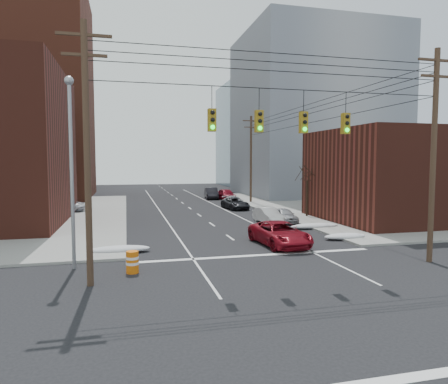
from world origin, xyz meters
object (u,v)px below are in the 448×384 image
red_pickup (280,234)px  parked_car_a (284,215)px  parked_car_d (234,202)px  lot_car_a (16,220)px  lot_car_b (62,205)px  parked_car_e (226,194)px  parked_car_c (235,203)px  lot_car_d (8,206)px  construction_barrel (132,262)px  parked_car_b (268,216)px  parked_car_f (211,193)px

red_pickup → parked_car_a: (3.92, 8.78, -0.12)m
parked_car_d → lot_car_a: bearing=-157.9°
lot_car_b → lot_car_a: bearing=-172.0°
parked_car_a → parked_car_e: size_ratio=0.81×
parked_car_a → parked_car_c: parked_car_c is taller
lot_car_d → lot_car_b: bearing=-91.7°
parked_car_e → construction_barrel: bearing=-115.7°
parked_car_d → red_pickup: bearing=-103.2°
parked_car_b → parked_car_d: parked_car_b is taller
parked_car_b → parked_car_e: size_ratio=0.89×
parked_car_b → parked_car_e: (1.60, 21.11, 0.10)m
parked_car_b → parked_car_f: 23.41m
parked_car_a → parked_car_b: size_ratio=0.91×
parked_car_d → lot_car_a: lot_car_a is taller
parked_car_b → lot_car_d: lot_car_d is taller
parked_car_c → parked_car_e: 10.65m
parked_car_a → parked_car_b: 1.50m
lot_car_a → construction_barrel: size_ratio=3.89×
parked_car_c → lot_car_a: size_ratio=1.12×
parked_car_c → lot_car_a: 22.08m
parked_car_d → lot_car_a: (-20.20, -10.70, 0.20)m
parked_car_e → lot_car_b: parked_car_e is taller
parked_car_a → lot_car_d: bearing=154.1°
parked_car_b → parked_car_c: bearing=87.2°
parked_car_b → lot_car_d: 26.08m
lot_car_d → construction_barrel: 27.30m
parked_car_a → parked_car_e: (0.11, 21.03, 0.14)m
parked_car_e → parked_car_f: (-1.60, 2.30, 0.02)m
parked_car_d → parked_car_f: 11.58m
parked_car_a → parked_car_b: parked_car_b is taller
parked_car_a → lot_car_a: size_ratio=0.90×
red_pickup → parked_car_c: size_ratio=1.18×
construction_barrel → parked_car_c: bearing=63.8°
red_pickup → parked_car_d: 20.71m
lot_car_b → construction_barrel: (6.68, -24.63, -0.28)m
lot_car_b → construction_barrel: bearing=-147.5°
parked_car_e → construction_barrel: (-13.13, -34.00, -0.23)m
parked_car_b → red_pickup: bearing=-108.4°
construction_barrel → parked_car_d: bearing=64.5°
red_pickup → parked_car_c: red_pickup is taller
lot_car_d → red_pickup: bearing=-136.1°
parked_car_f → lot_car_d: (-23.29, -11.67, -0.00)m
construction_barrel → lot_car_d: bearing=115.5°
lot_car_b → parked_car_e: bearing=-47.3°
parked_car_a → construction_barrel: parked_car_a is taller
lot_car_a → parked_car_b: bearing=-106.4°
red_pickup → parked_car_f: (2.43, 32.11, 0.04)m
parked_car_b → lot_car_b: 21.67m
parked_car_c → lot_car_b: size_ratio=0.94×
lot_car_d → parked_car_b: bearing=-118.5°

